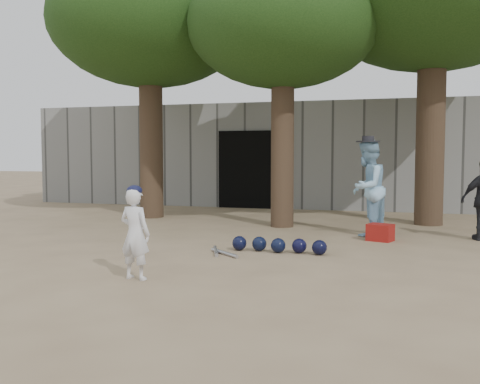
% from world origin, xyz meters
% --- Properties ---
extents(ground, '(70.00, 70.00, 0.00)m').
position_xyz_m(ground, '(0.00, 0.00, 0.00)').
color(ground, '#937C5E').
rests_on(ground, ground).
extents(boy_player, '(0.44, 0.33, 1.12)m').
position_xyz_m(boy_player, '(-0.14, -1.02, 0.56)').
color(boy_player, white).
rests_on(boy_player, ground).
extents(spectator_blue, '(0.94, 1.05, 1.80)m').
position_xyz_m(spectator_blue, '(2.39, 3.40, 0.90)').
color(spectator_blue, '#95C6E6').
rests_on(spectator_blue, ground).
extents(red_bag, '(0.50, 0.44, 0.30)m').
position_xyz_m(red_bag, '(2.65, 2.83, 0.15)').
color(red_bag, '#9F1C15').
rests_on(red_bag, ground).
extents(back_building, '(16.00, 5.24, 3.00)m').
position_xyz_m(back_building, '(-0.00, 10.33, 1.50)').
color(back_building, gray).
rests_on(back_building, ground).
extents(helmet_row, '(1.51, 0.30, 0.23)m').
position_xyz_m(helmet_row, '(1.16, 1.23, 0.12)').
color(helmet_row, black).
rests_on(helmet_row, ground).
extents(bat_pile, '(0.63, 0.72, 0.06)m').
position_xyz_m(bat_pile, '(0.32, 0.86, 0.03)').
color(bat_pile, '#ADADB4').
rests_on(bat_pile, ground).
extents(tree_row, '(11.40, 5.80, 6.69)m').
position_xyz_m(tree_row, '(0.74, 5.02, 4.69)').
color(tree_row, brown).
rests_on(tree_row, ground).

